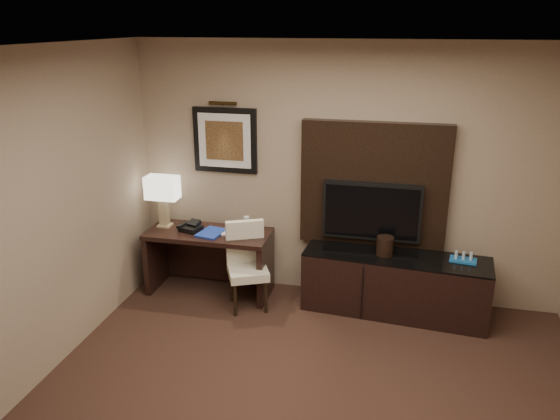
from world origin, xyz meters
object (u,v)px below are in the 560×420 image
(credenza, at_px, (394,284))
(water_bottle, at_px, (247,225))
(desk, at_px, (210,262))
(desk_phone, at_px, (191,226))
(desk_chair, at_px, (248,271))
(minibar_tray, at_px, (463,257))
(table_lamp, at_px, (163,200))
(tv, at_px, (372,211))
(ice_bucket, at_px, (385,246))

(credenza, distance_m, water_bottle, 1.65)
(desk, distance_m, desk_phone, 0.45)
(desk, relative_size, credenza, 0.72)
(desk_chair, distance_m, minibar_tray, 2.16)
(table_lamp, relative_size, water_bottle, 3.20)
(minibar_tray, bearing_deg, credenza, -178.59)
(desk, bearing_deg, minibar_tray, -0.03)
(desk_chair, height_order, table_lamp, table_lamp)
(tv, bearing_deg, minibar_tray, -10.72)
(desk_phone, bearing_deg, ice_bucket, 15.65)
(desk_chair, height_order, minibar_tray, desk_chair)
(credenza, relative_size, desk_chair, 2.23)
(desk_chair, xyz_separation_m, desk_phone, (-0.70, 0.23, 0.35))
(tv, relative_size, table_lamp, 1.67)
(credenza, height_order, desk_chair, desk_chair)
(table_lamp, relative_size, minibar_tray, 2.37)
(ice_bucket, height_order, minibar_tray, ice_bucket)
(desk_chair, relative_size, water_bottle, 4.42)
(credenza, distance_m, table_lamp, 2.62)
(credenza, bearing_deg, tv, 150.65)
(desk_chair, distance_m, table_lamp, 1.23)
(desk_chair, bearing_deg, water_bottle, 82.48)
(desk, bearing_deg, desk_phone, -177.96)
(tv, bearing_deg, water_bottle, -174.02)
(desk_phone, xyz_separation_m, minibar_tray, (2.83, 0.02, -0.09))
(ice_bucket, relative_size, minibar_tray, 0.75)
(desk_chair, distance_m, ice_bucket, 1.42)
(tv, bearing_deg, desk_chair, -160.28)
(credenza, height_order, water_bottle, water_bottle)
(tv, distance_m, desk_chair, 1.42)
(ice_bucket, bearing_deg, desk_phone, -179.82)
(desk, relative_size, desk_chair, 1.61)
(desk, height_order, water_bottle, water_bottle)
(credenza, bearing_deg, table_lamp, -176.66)
(desk_chair, relative_size, table_lamp, 1.38)
(desk_phone, xyz_separation_m, water_bottle, (0.61, 0.06, 0.04))
(tv, height_order, table_lamp, tv)
(credenza, height_order, table_lamp, table_lamp)
(ice_bucket, xyz_separation_m, minibar_tray, (0.76, 0.02, -0.05))
(credenza, xyz_separation_m, table_lamp, (-2.52, 0.05, 0.70))
(tv, distance_m, desk_phone, 1.94)
(desk, xyz_separation_m, minibar_tray, (2.63, 0.02, 0.32))
(table_lamp, relative_size, ice_bucket, 3.15)
(tv, height_order, water_bottle, tv)
(credenza, relative_size, ice_bucket, 9.71)
(desk_phone, distance_m, ice_bucket, 2.07)
(credenza, relative_size, water_bottle, 9.86)
(desk, height_order, tv, tv)
(desk_phone, relative_size, ice_bucket, 1.10)
(desk_chair, distance_m, water_bottle, 0.50)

